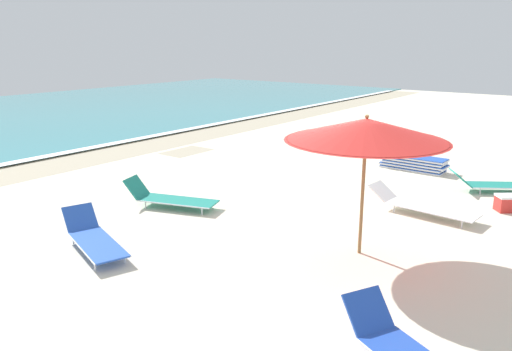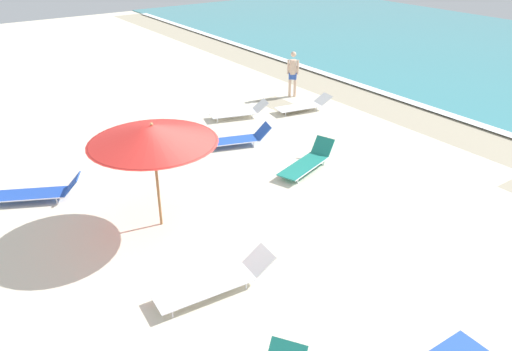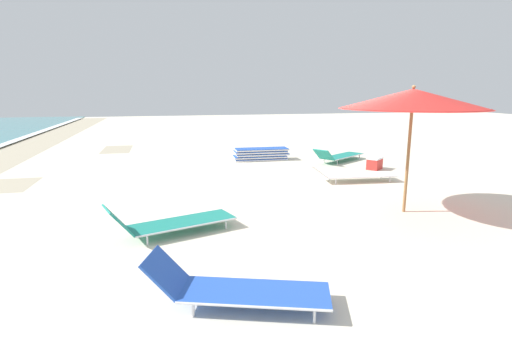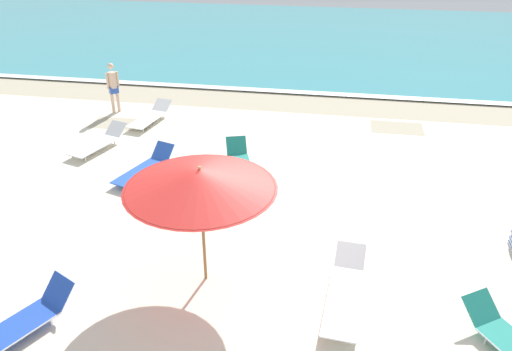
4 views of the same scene
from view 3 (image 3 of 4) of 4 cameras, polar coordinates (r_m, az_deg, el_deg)
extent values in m
cube|color=beige|center=(9.04, 10.42, -3.91)|extent=(60.00, 60.00, 0.16)
cube|color=#B3A68B|center=(11.97, -31.69, -1.19)|extent=(1.70, 1.10, 0.00)
cube|color=#B3A68B|center=(17.26, -19.24, 3.55)|extent=(2.20, 1.11, 0.00)
cylinder|color=olive|center=(8.31, 20.90, 2.50)|extent=(0.06, 0.06, 2.23)
cone|color=red|center=(8.22, 21.50, 10.17)|extent=(2.76, 2.76, 0.38)
cylinder|color=#A4221E|center=(8.22, 21.40, 8.94)|extent=(2.67, 2.67, 0.01)
sphere|color=olive|center=(8.21, 21.62, 11.68)|extent=(0.07, 0.07, 0.07)
cube|color=blue|center=(13.84, 0.63, 2.46)|extent=(0.64, 1.81, 0.03)
cube|color=silver|center=(13.84, 0.63, 2.34)|extent=(0.66, 1.85, 0.04)
cube|color=blue|center=(13.82, 0.56, 2.81)|extent=(0.64, 1.81, 0.03)
cube|color=silver|center=(13.82, 0.56, 2.68)|extent=(0.66, 1.85, 0.04)
cube|color=blue|center=(13.82, 0.90, 3.16)|extent=(0.64, 1.81, 0.03)
cube|color=silver|center=(13.83, 0.90, 3.04)|extent=(0.66, 1.85, 0.04)
cube|color=blue|center=(13.80, 0.64, 3.50)|extent=(0.64, 1.81, 0.03)
cube|color=silver|center=(13.80, 0.64, 3.38)|extent=(0.66, 1.85, 0.04)
cube|color=blue|center=(13.79, 0.81, 3.86)|extent=(0.64, 1.81, 0.03)
cube|color=silver|center=(13.80, 0.81, 3.73)|extent=(0.66, 1.85, 0.04)
cube|color=white|center=(10.95, 14.57, 0.09)|extent=(0.75, 1.94, 0.03)
cylinder|color=silver|center=(10.68, 15.19, -0.24)|extent=(0.18, 1.89, 0.03)
cylinder|color=silver|center=(11.22, 13.99, 0.41)|extent=(0.18, 1.89, 0.03)
cube|color=white|center=(10.52, 8.72, 0.75)|extent=(0.61, 0.51, 0.34)
cylinder|color=silver|center=(11.05, 18.60, -0.55)|extent=(0.03, 0.03, 0.16)
cylinder|color=silver|center=(11.49, 17.46, 0.00)|extent=(0.03, 0.03, 0.16)
cylinder|color=silver|center=(10.47, 11.35, -0.83)|extent=(0.03, 0.03, 0.16)
cylinder|color=silver|center=(10.94, 10.46, -0.23)|extent=(0.03, 0.03, 0.16)
cube|color=blue|center=(4.65, -0.10, -16.37)|extent=(1.09, 1.76, 0.03)
cylinder|color=silver|center=(4.39, -0.50, -18.24)|extent=(0.55, 1.58, 0.03)
cylinder|color=silver|center=(4.91, 0.25, -14.70)|extent=(0.55, 1.58, 0.03)
cube|color=blue|center=(4.76, -12.78, -13.33)|extent=(0.67, 0.57, 0.42)
cylinder|color=silver|center=(4.47, 8.35, -19.22)|extent=(0.03, 0.03, 0.16)
cylinder|color=silver|center=(4.91, 8.06, -16.12)|extent=(0.03, 0.03, 0.16)
cylinder|color=silver|center=(4.58, -8.95, -18.38)|extent=(0.03, 0.03, 0.16)
cylinder|color=silver|center=(5.01, -7.47, -15.47)|extent=(0.03, 0.03, 0.16)
cube|color=#1E8475|center=(13.95, 12.24, 2.76)|extent=(1.55, 1.89, 0.03)
cylinder|color=silver|center=(13.80, 13.30, 2.61)|extent=(1.07, 1.57, 0.03)
cylinder|color=silver|center=(14.10, 11.19, 2.91)|extent=(1.07, 1.57, 0.03)
cube|color=#1E8475|center=(12.96, 9.65, 2.95)|extent=(0.72, 0.69, 0.38)
cylinder|color=silver|center=(14.47, 14.58, 2.60)|extent=(0.03, 0.03, 0.16)
cylinder|color=silver|center=(14.71, 12.84, 2.84)|extent=(0.03, 0.03, 0.16)
cylinder|color=silver|center=(13.22, 11.53, 1.86)|extent=(0.03, 0.03, 0.16)
cylinder|color=silver|center=(13.49, 9.69, 2.14)|extent=(0.03, 0.03, 0.16)
cube|color=#1E8475|center=(6.99, -10.41, -6.56)|extent=(1.14, 1.88, 0.03)
cylinder|color=silver|center=(6.72, -9.47, -7.28)|extent=(0.60, 1.70, 0.03)
cylinder|color=silver|center=(7.25, -11.28, -5.89)|extent=(0.60, 1.70, 0.03)
cube|color=#1E8475|center=(6.64, -19.09, -6.09)|extent=(0.66, 0.53, 0.45)
cylinder|color=silver|center=(7.06, -4.32, -6.99)|extent=(0.03, 0.03, 0.16)
cylinder|color=silver|center=(7.50, -6.12, -5.88)|extent=(0.03, 0.03, 0.16)
cylinder|color=silver|center=(6.59, -15.26, -8.86)|extent=(0.03, 0.03, 0.16)
cylinder|color=silver|center=(7.05, -16.46, -7.52)|extent=(0.03, 0.03, 0.16)
cube|color=red|center=(12.73, 16.58, 1.57)|extent=(0.57, 0.59, 0.32)
cube|color=white|center=(12.70, 16.63, 2.39)|extent=(0.59, 0.61, 0.05)
camera|label=1|loc=(8.23, 85.26, 9.86)|focal=35.00mm
camera|label=2|loc=(18.41, 15.86, 23.69)|focal=35.00mm
camera|label=4|loc=(15.60, 42.73, 24.08)|focal=35.00mm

